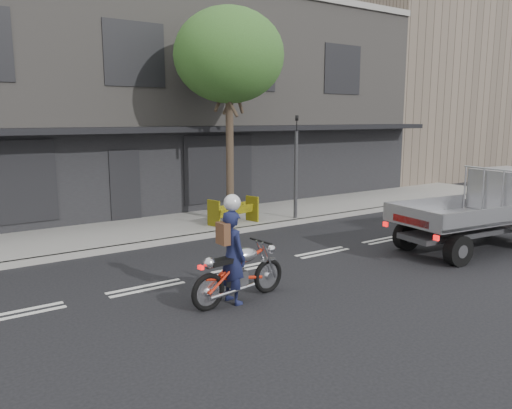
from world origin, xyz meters
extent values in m
plane|color=black|center=(0.00, 0.00, 0.00)|extent=(80.00, 80.00, 0.00)
cube|color=gray|center=(0.00, 4.70, 0.07)|extent=(32.00, 3.20, 0.15)
cube|color=gray|center=(0.00, 3.10, 0.07)|extent=(32.00, 0.20, 0.15)
cube|color=slate|center=(0.00, 11.30, 4.00)|extent=(26.00, 10.00, 8.00)
cube|color=brown|center=(20.00, 11.30, 5.00)|extent=(14.00, 10.00, 10.00)
cylinder|color=#382B21|center=(2.20, 4.20, 2.00)|extent=(0.24, 0.24, 4.00)
ellipsoid|color=#31511E|center=(2.20, 4.20, 5.30)|extent=(3.40, 3.40, 2.89)
cylinder|color=#2D2D30|center=(4.20, 3.35, 1.50)|extent=(0.12, 0.12, 3.00)
imported|color=black|center=(4.20, 3.35, 3.25)|extent=(0.08, 0.10, 0.50)
torus|color=black|center=(-1.92, -1.74, 0.33)|extent=(0.71, 0.17, 0.70)
torus|color=black|center=(-0.48, -1.59, 0.33)|extent=(0.71, 0.17, 0.70)
cube|color=#2D2D30|center=(-1.26, -1.67, 0.45)|extent=(0.38, 0.28, 0.29)
ellipsoid|color=#B7B7BC|center=(-1.09, -1.66, 0.87)|extent=(0.60, 0.38, 0.29)
cube|color=black|center=(-1.59, -1.71, 0.85)|extent=(0.58, 0.30, 0.09)
cylinder|color=black|center=(-0.67, -1.61, 1.07)|extent=(0.11, 0.62, 0.04)
imported|color=#161B3E|center=(-1.35, -1.67, 0.88)|extent=(0.49, 0.68, 1.76)
cylinder|color=black|center=(4.23, -2.66, 0.37)|extent=(0.76, 0.35, 0.74)
cylinder|color=black|center=(4.42, -1.02, 0.37)|extent=(0.76, 0.35, 0.74)
cylinder|color=black|center=(7.50, -1.37, 0.37)|extent=(0.76, 0.35, 0.74)
cube|color=#2D2D30|center=(5.86, -2.02, 0.53)|extent=(4.54, 1.48, 0.14)
cube|color=#A7A7AC|center=(5.04, -1.92, 0.89)|extent=(3.11, 2.21, 0.10)
camera|label=1|loc=(-6.05, -9.28, 3.43)|focal=35.00mm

